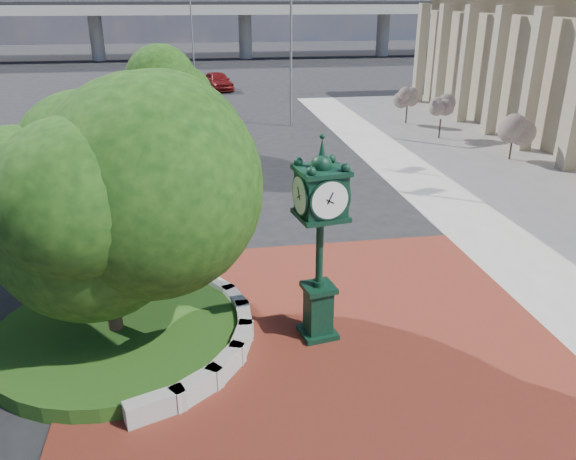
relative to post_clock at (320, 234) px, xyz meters
The scene contains 14 objects.
ground 2.90m from the post_clock, 93.54° to the left, with size 200.00×200.00×0.00m, color black.
plaza 2.85m from the post_clock, 94.94° to the right, with size 12.00×12.00×0.04m, color maroon.
planter_wall 3.80m from the post_clock, 168.00° to the left, with size 2.96×6.77×0.54m.
grass_bed 5.72m from the post_clock, behind, with size 6.10×6.10×0.40m, color #1F4313.
overpass 70.68m from the post_clock, 90.20° to the left, with size 90.00×12.00×7.50m.
tree_planter 5.15m from the post_clock, behind, with size 5.20×5.20×6.33m.
tree_street 19.02m from the post_clock, 102.25° to the left, with size 4.40×4.40×5.45m.
post_clock is the anchor object (origin of this frame).
parked_car 41.67m from the post_clock, 90.57° to the left, with size 1.96×4.87×1.66m, color #5F0D0E.
street_lamp_near 25.36m from the post_clock, 81.39° to the left, with size 1.87×0.66×8.49m.
street_lamp_far 45.62m from the post_clock, 92.87° to the left, with size 1.88×0.59×8.46m.
shrub_near 20.15m from the post_clock, 47.19° to the left, with size 1.20×1.20×2.20m.
shrub_mid 23.29m from the post_clock, 59.10° to the left, with size 1.20×1.20×2.20m.
shrub_far 27.06m from the post_clock, 64.82° to the left, with size 1.20×1.20×2.20m.
Camera 1 is at (-2.74, -12.55, 8.05)m, focal length 35.00 mm.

